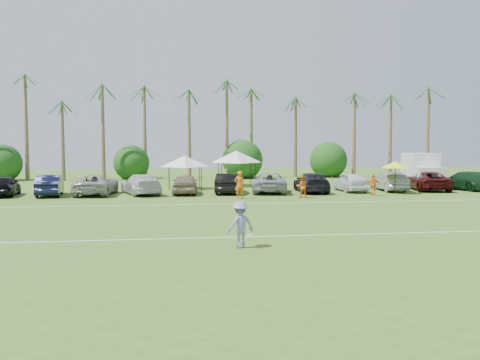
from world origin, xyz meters
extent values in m
plane|color=#3D611D|center=(0.00, 0.00, 0.00)|extent=(120.00, 120.00, 0.00)
cube|color=white|center=(0.00, 2.00, 0.01)|extent=(80.00, 0.10, 0.01)
cube|color=white|center=(0.00, 14.00, 0.01)|extent=(80.00, 0.10, 0.01)
cone|color=brown|center=(-17.00, 38.00, 4.50)|extent=(0.44, 0.44, 9.00)
cone|color=brown|center=(-12.00, 38.00, 5.00)|extent=(0.44, 0.44, 10.00)
cone|color=brown|center=(-8.00, 38.00, 5.50)|extent=(0.44, 0.44, 11.00)
cone|color=brown|center=(-4.00, 38.00, 4.00)|extent=(0.44, 0.44, 8.00)
cone|color=brown|center=(0.00, 38.00, 4.50)|extent=(0.44, 0.44, 9.00)
cone|color=brown|center=(4.00, 38.00, 5.00)|extent=(0.44, 0.44, 10.00)
cone|color=brown|center=(8.00, 38.00, 5.50)|extent=(0.44, 0.44, 11.00)
cone|color=brown|center=(13.00, 38.00, 4.00)|extent=(0.44, 0.44, 8.00)
cone|color=brown|center=(18.00, 38.00, 4.50)|extent=(0.44, 0.44, 9.00)
cone|color=brown|center=(23.00, 38.00, 5.00)|extent=(0.44, 0.44, 10.00)
cone|color=brown|center=(27.00, 38.00, 5.50)|extent=(0.44, 0.44, 11.00)
cylinder|color=brown|center=(-19.00, 39.00, 0.70)|extent=(0.30, 0.30, 1.40)
sphere|color=#134212|center=(-19.00, 39.00, 1.80)|extent=(4.00, 4.00, 4.00)
cylinder|color=brown|center=(-6.00, 39.00, 0.70)|extent=(0.30, 0.30, 1.40)
sphere|color=#134212|center=(-6.00, 39.00, 1.80)|extent=(4.00, 4.00, 4.00)
cylinder|color=brown|center=(6.00, 39.00, 0.70)|extent=(0.30, 0.30, 1.40)
sphere|color=#134212|center=(6.00, 39.00, 1.80)|extent=(4.00, 4.00, 4.00)
cylinder|color=brown|center=(16.00, 39.00, 0.70)|extent=(0.30, 0.30, 1.40)
sphere|color=#134212|center=(16.00, 39.00, 1.80)|extent=(4.00, 4.00, 4.00)
imported|color=#CD6616|center=(2.71, 17.02, 0.97)|extent=(0.76, 0.55, 1.94)
imported|color=orange|center=(7.17, 17.02, 0.80)|extent=(0.80, 0.64, 1.61)
imported|color=orange|center=(12.74, 17.71, 0.80)|extent=(0.99, 0.56, 1.59)
cube|color=silver|center=(19.75, 24.52, 1.85)|extent=(2.97, 4.49, 2.26)
cube|color=silver|center=(19.22, 21.69, 0.95)|extent=(2.34, 1.97, 1.89)
cube|color=black|center=(19.10, 21.02, 0.68)|extent=(2.09, 0.64, 0.90)
cube|color=#E5590C|center=(20.87, 24.32, 1.44)|extent=(0.28, 1.42, 0.81)
cylinder|color=black|center=(18.37, 22.03, 0.41)|extent=(0.41, 0.85, 0.81)
cylinder|color=black|center=(20.14, 21.70, 0.41)|extent=(0.41, 0.85, 0.81)
cylinder|color=black|center=(19.06, 25.75, 0.41)|extent=(0.41, 0.85, 0.81)
cylinder|color=black|center=(20.83, 25.43, 0.41)|extent=(0.41, 0.85, 0.81)
cylinder|color=black|center=(-2.09, 24.09, 0.94)|extent=(0.06, 0.06, 1.88)
cylinder|color=black|center=(0.53, 24.09, 0.94)|extent=(0.06, 0.06, 1.88)
cylinder|color=black|center=(-2.09, 26.70, 0.94)|extent=(0.06, 0.06, 1.88)
cylinder|color=black|center=(0.53, 26.70, 0.94)|extent=(0.06, 0.06, 1.88)
pyramid|color=silver|center=(-0.78, 25.39, 2.82)|extent=(4.05, 4.05, 0.94)
cylinder|color=black|center=(2.43, 26.24, 1.06)|extent=(0.06, 0.06, 2.12)
cylinder|color=black|center=(5.42, 26.24, 1.06)|extent=(0.06, 0.06, 2.12)
cylinder|color=black|center=(2.43, 29.23, 1.06)|extent=(0.06, 0.06, 2.12)
cylinder|color=black|center=(5.42, 29.23, 1.06)|extent=(0.06, 0.06, 2.12)
pyramid|color=silver|center=(3.93, 27.73, 3.18)|extent=(4.59, 4.59, 1.06)
cylinder|color=black|center=(14.98, 18.95, 1.12)|extent=(0.05, 0.05, 2.23)
cone|color=yellow|center=(14.98, 18.95, 2.23)|extent=(2.23, 2.23, 0.51)
imported|color=#7E80B3|center=(0.34, -0.19, 0.86)|extent=(1.28, 1.02, 1.73)
cylinder|color=white|center=(0.73, -0.34, 0.51)|extent=(0.27, 0.27, 0.03)
imported|color=black|center=(-14.11, 21.25, 0.77)|extent=(2.18, 4.68, 1.55)
imported|color=black|center=(-10.81, 20.99, 0.77)|extent=(2.10, 4.84, 1.55)
imported|color=#A2A2A2|center=(-7.51, 21.22, 0.77)|extent=(3.05, 5.78, 1.55)
imported|color=silver|center=(-4.21, 21.13, 0.77)|extent=(3.55, 5.73, 1.55)
imported|color=#83735B|center=(-0.91, 20.98, 0.77)|extent=(2.16, 4.67, 1.55)
imported|color=black|center=(2.39, 21.15, 0.77)|extent=(2.52, 4.93, 1.55)
imported|color=#989BA4|center=(5.68, 21.21, 0.77)|extent=(3.63, 5.98, 1.55)
imported|color=black|center=(8.98, 21.02, 0.77)|extent=(2.52, 5.47, 1.55)
imported|color=white|center=(12.28, 21.29, 0.77)|extent=(1.84, 4.55, 1.55)
imported|color=gray|center=(15.58, 21.27, 0.77)|extent=(2.03, 4.82, 1.55)
imported|color=#420C0E|center=(18.88, 21.46, 0.77)|extent=(3.54, 5.95, 1.55)
imported|color=#12361B|center=(22.18, 21.35, 0.77)|extent=(3.29, 5.68, 1.55)
camera|label=1|loc=(-2.39, -19.63, 3.90)|focal=40.00mm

